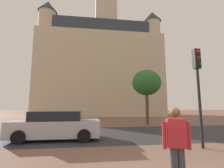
# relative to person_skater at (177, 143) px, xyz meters

# --- Properties ---
(ground_plane) EXTENTS (120.00, 120.00, 0.00)m
(ground_plane) POSITION_rel_person_skater_xyz_m (-0.13, 9.54, -0.96)
(ground_plane) COLOR brown
(street_asphalt_strip) EXTENTS (120.00, 6.41, 0.00)m
(street_asphalt_strip) POSITION_rel_person_skater_xyz_m (-0.13, 7.06, -0.96)
(street_asphalt_strip) COLOR #2D2D33
(street_asphalt_strip) RESTS_ON ground_plane
(landmark_building) EXTENTS (22.22, 14.59, 36.37)m
(landmark_building) POSITION_rel_person_skater_xyz_m (0.06, 29.13, 8.53)
(landmark_building) COLOR beige
(landmark_building) RESTS_ON ground_plane
(person_skater) EXTENTS (0.60, 0.35, 1.73)m
(person_skater) POSITION_rel_person_skater_xyz_m (0.00, 0.00, 0.00)
(person_skater) COLOR #333338
(person_skater) RESTS_ON ground_plane
(car_silver) EXTENTS (4.57, 1.98, 1.49)m
(car_silver) POSITION_rel_person_skater_xyz_m (-3.68, 5.65, -0.24)
(car_silver) COLOR #B2B2BC
(car_silver) RESTS_ON ground_plane
(traffic_light_pole) EXTENTS (0.28, 0.34, 4.33)m
(traffic_light_pole) POSITION_rel_person_skater_xyz_m (2.83, 2.99, 2.08)
(traffic_light_pole) COLOR black
(traffic_light_pole) RESTS_ON ground_plane
(tree_curb_far) EXTENTS (2.82, 2.82, 5.35)m
(tree_curb_far) POSITION_rel_person_skater_xyz_m (3.58, 11.68, 3.08)
(tree_curb_far) COLOR brown
(tree_curb_far) RESTS_ON ground_plane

